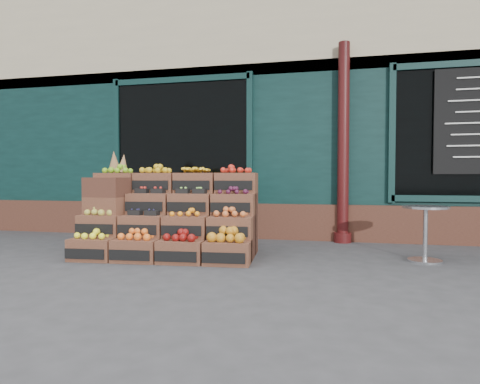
# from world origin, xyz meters

# --- Properties ---
(ground) EXTENTS (60.00, 60.00, 0.00)m
(ground) POSITION_xyz_m (0.00, 0.00, 0.00)
(ground) COLOR #373739
(ground) RESTS_ON ground
(shop_facade) EXTENTS (12.00, 6.24, 4.80)m
(shop_facade) POSITION_xyz_m (0.00, 5.11, 2.40)
(shop_facade) COLOR black
(shop_facade) RESTS_ON ground
(crate_display) EXTENTS (2.36, 1.27, 1.43)m
(crate_display) POSITION_xyz_m (-1.11, 0.46, 0.44)
(crate_display) COLOR brown
(crate_display) RESTS_ON ground
(spare_crates) EXTENTS (0.55, 0.40, 1.05)m
(spare_crates) POSITION_xyz_m (-1.94, 0.26, 0.52)
(spare_crates) COLOR brown
(spare_crates) RESTS_ON ground
(bistro_table) EXTENTS (0.55, 0.55, 0.69)m
(bistro_table) POSITION_xyz_m (2.15, 0.71, 0.43)
(bistro_table) COLOR silver
(bistro_table) RESTS_ON ground
(shopkeeper) EXTENTS (0.83, 0.56, 2.22)m
(shopkeeper) POSITION_xyz_m (-1.15, 2.78, 1.11)
(shopkeeper) COLOR #1E6B27
(shopkeeper) RESTS_ON ground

